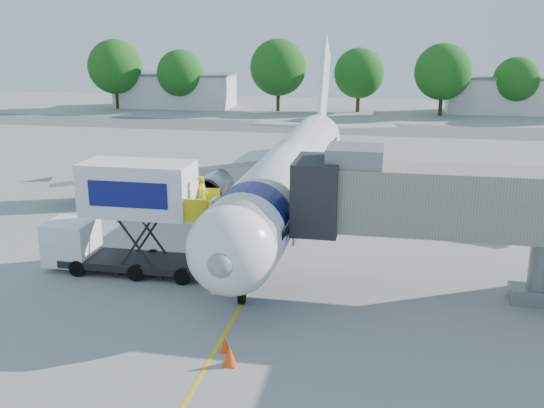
% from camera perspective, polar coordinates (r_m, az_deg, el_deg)
% --- Properties ---
extents(ground, '(160.00, 160.00, 0.00)m').
position_cam_1_polar(ground, '(35.29, 0.86, -2.90)').
color(ground, gray).
rests_on(ground, ground).
extents(guidance_line, '(0.15, 70.00, 0.01)m').
position_cam_1_polar(guidance_line, '(35.28, 0.86, -2.89)').
color(guidance_line, yellow).
rests_on(guidance_line, ground).
extents(taxiway_strip, '(120.00, 10.00, 0.01)m').
position_cam_1_polar(taxiway_strip, '(75.99, 6.56, 7.08)').
color(taxiway_strip, '#59595B').
rests_on(taxiway_strip, ground).
extents(aircraft, '(34.17, 37.73, 11.35)m').
position_cam_1_polar(aircraft, '(38.42, 1.98, 3.20)').
color(aircraft, white).
rests_on(aircraft, ground).
extents(jet_bridge, '(13.90, 3.20, 6.60)m').
position_cam_1_polar(jet_bridge, '(26.90, 15.14, 0.25)').
color(jet_bridge, gray).
rests_on(jet_bridge, ground).
extents(catering_hiloader, '(8.50, 2.44, 5.50)m').
position_cam_1_polar(catering_hiloader, '(29.87, -13.49, -1.27)').
color(catering_hiloader, black).
rests_on(catering_hiloader, ground).
extents(ground_tug, '(3.39, 2.33, 1.23)m').
position_cam_1_polar(ground_tug, '(19.02, -0.87, -18.20)').
color(ground_tug, white).
rests_on(ground_tug, ground).
extents(safety_cone_a, '(0.38, 0.38, 0.60)m').
position_cam_1_polar(safety_cone_a, '(22.83, -4.45, -13.06)').
color(safety_cone_a, '#FE460D').
rests_on(safety_cone_a, ground).
extents(safety_cone_b, '(0.48, 0.48, 0.76)m').
position_cam_1_polar(safety_cone_b, '(21.97, -4.02, -14.05)').
color(safety_cone_b, '#FE460D').
rests_on(safety_cone_b, ground).
extents(outbuilding_left, '(18.40, 8.40, 5.30)m').
position_cam_1_polar(outbuilding_left, '(99.29, -9.08, 10.54)').
color(outbuilding_left, silver).
rests_on(outbuilding_left, ground).
extents(outbuilding_right, '(16.40, 7.40, 5.30)m').
position_cam_1_polar(outbuilding_right, '(96.65, 20.93, 9.58)').
color(outbuilding_right, silver).
rests_on(outbuilding_right, ground).
extents(tree_a, '(8.30, 8.30, 10.58)m').
position_cam_1_polar(tree_a, '(98.59, -14.55, 12.40)').
color(tree_a, '#382314').
rests_on(tree_a, ground).
extents(tree_b, '(7.10, 7.10, 9.05)m').
position_cam_1_polar(tree_b, '(95.52, -8.64, 12.07)').
color(tree_b, '#382314').
rests_on(tree_b, ground).
extents(tree_c, '(8.37, 8.37, 10.67)m').
position_cam_1_polar(tree_c, '(92.22, 0.59, 12.73)').
color(tree_c, '#382314').
rests_on(tree_c, ground).
extents(tree_d, '(7.36, 7.36, 9.39)m').
position_cam_1_polar(tree_d, '(92.18, 8.19, 12.08)').
color(tree_d, '#382314').
rests_on(tree_d, ground).
extents(tree_e, '(7.94, 7.94, 10.13)m').
position_cam_1_polar(tree_e, '(90.43, 15.79, 11.89)').
color(tree_e, '#382314').
rests_on(tree_e, ground).
extents(tree_f, '(6.45, 6.45, 8.23)m').
position_cam_1_polar(tree_f, '(94.53, 22.02, 10.78)').
color(tree_f, '#382314').
rests_on(tree_f, ground).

